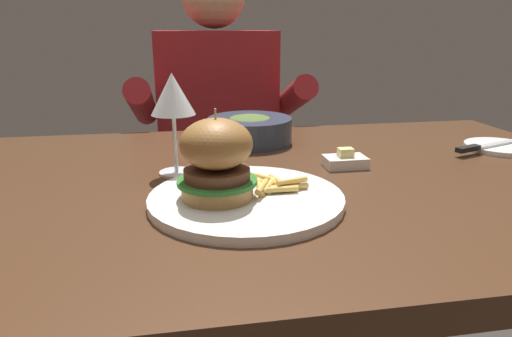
% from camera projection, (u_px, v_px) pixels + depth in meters
% --- Properties ---
extents(dining_table, '(1.33, 0.80, 0.74)m').
position_uv_depth(dining_table, '(267.00, 225.00, 0.82)').
color(dining_table, '#472B19').
rests_on(dining_table, ground).
extents(main_plate, '(0.29, 0.29, 0.01)m').
position_uv_depth(main_plate, '(246.00, 199.00, 0.68)').
color(main_plate, white).
rests_on(main_plate, dining_table).
extents(burger_sandwich, '(0.12, 0.12, 0.13)m').
position_uv_depth(burger_sandwich, '(217.00, 159.00, 0.64)').
color(burger_sandwich, '#B78447').
rests_on(burger_sandwich, main_plate).
extents(fries_pile, '(0.09, 0.10, 0.02)m').
position_uv_depth(fries_pile, '(275.00, 185.00, 0.69)').
color(fries_pile, '#E0B251').
rests_on(fries_pile, main_plate).
extents(wine_glass, '(0.08, 0.08, 0.18)m').
position_uv_depth(wine_glass, '(173.00, 97.00, 0.77)').
color(wine_glass, silver).
rests_on(wine_glass, dining_table).
extents(bread_plate, '(0.14, 0.14, 0.01)m').
position_uv_depth(bread_plate, '(500.00, 147.00, 0.97)').
color(bread_plate, white).
rests_on(bread_plate, dining_table).
extents(table_knife, '(0.20, 0.09, 0.01)m').
position_uv_depth(table_knife, '(485.00, 146.00, 0.95)').
color(table_knife, silver).
rests_on(table_knife, bread_plate).
extents(butter_dish, '(0.08, 0.05, 0.04)m').
position_uv_depth(butter_dish, '(345.00, 161.00, 0.85)').
color(butter_dish, white).
rests_on(butter_dish, dining_table).
extents(soup_bowl, '(0.19, 0.19, 0.06)m').
position_uv_depth(soup_bowl, '(250.00, 129.00, 1.02)').
color(soup_bowl, '#2D384C').
rests_on(soup_bowl, dining_table).
extents(diner_person, '(0.51, 0.36, 1.18)m').
position_uv_depth(diner_person, '(218.00, 164.00, 1.48)').
color(diner_person, '#282833').
rests_on(diner_person, ground).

